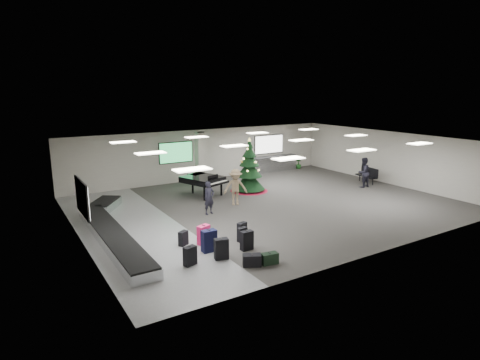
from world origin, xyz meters
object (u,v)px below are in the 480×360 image
baggage_carousel (111,229)px  bench (368,174)px  pink_suitcase (204,235)px  potted_plant_left (246,171)px  service_counter (271,164)px  christmas_tree (249,173)px  traveler_a (209,198)px  grand_piano (203,180)px  traveler_b (236,187)px  potted_plant_right (299,164)px  traveler_bench (363,173)px

baggage_carousel → bench: (15.90, 0.81, 0.33)m
pink_suitcase → potted_plant_left: size_ratio=1.02×
service_counter → christmas_tree: (-4.29, -3.77, 0.50)m
pink_suitcase → bench: size_ratio=0.48×
traveler_a → grand_piano: bearing=55.5°
traveler_b → grand_piano: bearing=127.0°
christmas_tree → traveler_a: bearing=-146.0°
potted_plant_left → traveler_a: bearing=-134.2°
traveler_a → traveler_b: bearing=7.7°
traveler_a → potted_plant_right: size_ratio=2.17×
traveler_a → traveler_bench: traveler_bench is taller
baggage_carousel → grand_piano: size_ratio=3.71×
service_counter → traveler_bench: (1.91, -6.58, 0.34)m
potted_plant_right → potted_plant_left: bearing=-177.4°
baggage_carousel → traveler_bench: 14.77m
pink_suitcase → bench: bench is taller
pink_suitcase → christmas_tree: (5.84, 5.87, 0.68)m
service_counter → potted_plant_right: (2.32, -0.21, -0.19)m
pink_suitcase → potted_plant_left: bearing=30.8°
traveler_bench → potted_plant_left: size_ratio=2.39×
baggage_carousel → service_counter: (12.84, 6.73, 0.33)m
traveler_bench → potted_plant_left: traveler_bench is taller
grand_piano → bench: (10.06, -2.55, -0.35)m
service_counter → bench: bearing=-62.6°
christmas_tree → traveler_bench: bearing=-24.3°
service_counter → bench: 6.67m
grand_piano → potted_plant_right: 9.84m
pink_suitcase → christmas_tree: bearing=26.0°
grand_piano → traveler_bench: size_ratio=1.47×
service_counter → traveler_a: traveler_a is taller
christmas_tree → traveler_a: christmas_tree is taller
service_counter → pink_suitcase: bearing=-136.4°
grand_piano → bench: bearing=-33.6°
service_counter → potted_plant_left: service_counter is taller
traveler_b → potted_plant_left: 6.70m
grand_piano → potted_plant_left: (4.60, 2.95, -0.52)m
service_counter → traveler_a: size_ratio=2.61×
grand_piano → traveler_a: 3.31m
bench → traveler_bench: (-1.15, -0.66, 0.34)m
grand_piano → traveler_bench: 9.47m
service_counter → potted_plant_left: size_ratio=5.45×
potted_plant_right → bench: bearing=-82.5°
service_counter → bench: service_counter is taller
christmas_tree → traveler_bench: (6.21, -2.80, -0.16)m
christmas_tree → traveler_b: (-2.11, -1.99, -0.14)m
bench → potted_plant_left: (-5.46, 5.50, -0.17)m
traveler_b → potted_plant_left: size_ratio=2.45×
pink_suitcase → traveler_b: traveler_b is taller
christmas_tree → traveler_a: size_ratio=1.98×
baggage_carousel → bench: 15.93m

